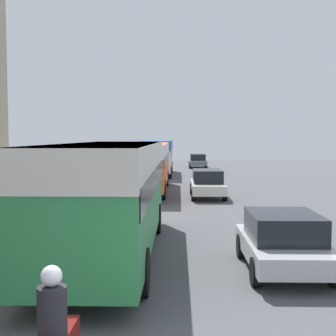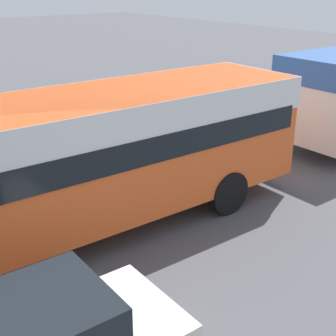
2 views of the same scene
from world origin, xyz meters
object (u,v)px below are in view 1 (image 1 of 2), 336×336
(bus_lead, at_px, (109,184))
(bus_third_in_line, at_px, (157,153))
(car_far_curb, at_px, (207,183))
(bus_following, at_px, (146,160))
(pedestrian_near_curb, at_px, (4,219))
(car_crossing, at_px, (198,161))
(car_distant, at_px, (283,241))

(bus_lead, distance_m, bus_third_in_line, 26.78)
(car_far_curb, bearing_deg, bus_following, 145.57)
(pedestrian_near_curb, bearing_deg, car_far_curb, 62.79)
(bus_following, bearing_deg, pedestrian_near_curb, -100.96)
(bus_third_in_line, bearing_deg, car_crossing, 68.27)
(bus_following, distance_m, bus_third_in_line, 11.96)
(bus_third_in_line, relative_size, pedestrian_near_curb, 5.91)
(bus_lead, xyz_separation_m, bus_following, (-0.08, 14.82, -0.13))
(car_far_curb, height_order, car_distant, car_far_curb)
(bus_third_in_line, height_order, car_far_curb, bus_third_in_line)
(bus_third_in_line, height_order, pedestrian_near_curb, bus_third_in_line)
(car_distant, xyz_separation_m, pedestrian_near_curb, (-7.34, 1.35, 0.25))
(car_crossing, relative_size, car_far_curb, 1.05)
(bus_third_in_line, relative_size, car_distant, 2.53)
(bus_lead, bearing_deg, car_crossing, 83.96)
(car_far_curb, distance_m, car_distant, 13.70)
(bus_third_in_line, bearing_deg, car_distant, -81.14)
(bus_following, bearing_deg, car_crossing, 79.67)
(pedestrian_near_curb, bearing_deg, car_distant, -10.43)
(bus_lead, bearing_deg, car_far_curb, 74.69)
(car_distant, bearing_deg, car_crossing, -89.13)
(bus_third_in_line, bearing_deg, bus_lead, -90.09)
(bus_following, relative_size, car_far_curb, 2.47)
(car_crossing, bearing_deg, pedestrian_near_curb, -100.59)
(bus_lead, height_order, car_crossing, bus_lead)
(pedestrian_near_curb, bearing_deg, car_crossing, 79.41)
(bus_lead, distance_m, pedestrian_near_curb, 3.10)
(car_far_curb, xyz_separation_m, pedestrian_near_curb, (-6.33, -12.32, 0.22))
(car_distant, bearing_deg, bus_third_in_line, -81.14)
(bus_lead, relative_size, car_distant, 2.62)
(car_far_curb, relative_size, car_distant, 1.12)
(car_crossing, height_order, car_distant, car_crossing)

